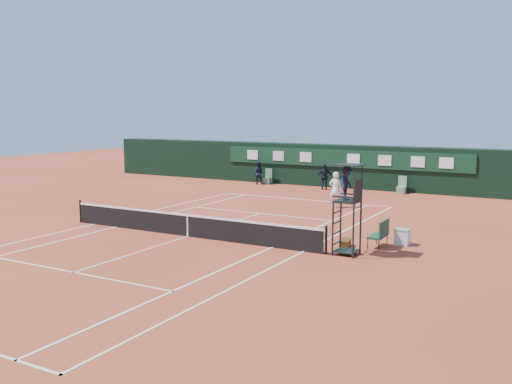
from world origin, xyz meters
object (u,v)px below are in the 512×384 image
player_bench (381,233)px  cooler (402,237)px  umpire_chair (347,190)px  player (336,190)px  tennis_net (188,225)px

player_bench → cooler: bearing=53.6°
umpire_chair → player_bench: bearing=66.4°
umpire_chair → cooler: umpire_chair is taller
player_bench → player: bearing=122.3°
umpire_chair → cooler: bearing=61.7°
tennis_net → umpire_chair: bearing=3.0°
umpire_chair → player: umpire_chair is taller
player_bench → cooler: player_bench is taller
player → umpire_chair: bearing=103.6°
tennis_net → player_bench: bearing=15.3°
tennis_net → player: 10.53m
tennis_net → umpire_chair: umpire_chair is taller
player → player_bench: bearing=112.2°
cooler → player: bearing=128.7°
cooler → player_bench: bearing=-126.4°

